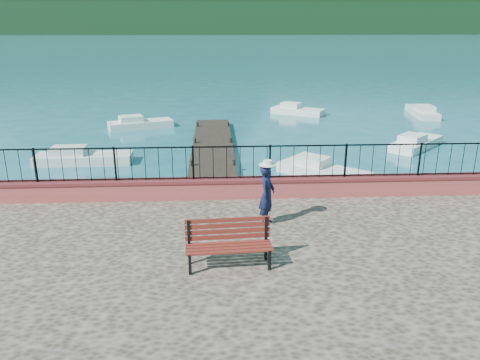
{
  "coord_description": "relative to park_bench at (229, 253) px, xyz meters",
  "views": [
    {
      "loc": [
        -1.86,
        -9.13,
        6.03
      ],
      "look_at": [
        -1.25,
        2.0,
        2.3
      ],
      "focal_mm": 35.0,
      "sensor_mm": 36.0,
      "label": 1
    }
  ],
  "objects": [
    {
      "name": "ground",
      "position": [
        1.62,
        0.38,
        -1.5
      ],
      "size": [
        2000.0,
        2000.0,
        0.0
      ],
      "primitive_type": "plane",
      "color": "#19596B",
      "rests_on": "ground"
    },
    {
      "name": "parapet",
      "position": [
        1.62,
        4.08,
        -0.01
      ],
      "size": [
        28.0,
        0.46,
        0.58
      ],
      "primitive_type": "cube",
      "color": "#AC3E46",
      "rests_on": "promenade"
    },
    {
      "name": "railing",
      "position": [
        1.62,
        4.08,
        0.76
      ],
      "size": [
        27.0,
        0.05,
        0.95
      ],
      "primitive_type": "cube",
      "color": "black",
      "rests_on": "parapet"
    },
    {
      "name": "dock",
      "position": [
        -0.38,
        12.38,
        -1.35
      ],
      "size": [
        2.0,
        16.0,
        0.3
      ],
      "primitive_type": "cube",
      "color": "#2D231C",
      "rests_on": "ground"
    },
    {
      "name": "far_forest",
      "position": [
        1.62,
        300.38,
        7.5
      ],
      "size": [
        900.0,
        60.0,
        18.0
      ],
      "primitive_type": "cube",
      "color": "black",
      "rests_on": "ground"
    },
    {
      "name": "foothills",
      "position": [
        1.62,
        360.38,
        20.5
      ],
      "size": [
        900.0,
        120.0,
        44.0
      ],
      "primitive_type": "cube",
      "color": "black",
      "rests_on": "ground"
    },
    {
      "name": "companion_hill",
      "position": [
        221.62,
        560.38,
        -1.5
      ],
      "size": [
        448.0,
        384.0,
        180.0
      ],
      "primitive_type": "ellipsoid",
      "color": "#142D23",
      "rests_on": "ground"
    },
    {
      "name": "park_bench",
      "position": [
        0.0,
        0.0,
        0.0
      ],
      "size": [
        1.82,
        0.7,
        0.99
      ],
      "rotation": [
        0.0,
        0.0,
        0.07
      ],
      "color": "black",
      "rests_on": "promenade"
    },
    {
      "name": "person",
      "position": [
        1.03,
        2.16,
        0.48
      ],
      "size": [
        0.57,
        0.67,
        1.55
      ],
      "primitive_type": "imported",
      "rotation": [
        0.0,
        0.0,
        1.16
      ],
      "color": "black",
      "rests_on": "promenade"
    },
    {
      "name": "hat",
      "position": [
        1.03,
        2.16,
        1.31
      ],
      "size": [
        0.44,
        0.44,
        0.12
      ],
      "primitive_type": "cylinder",
      "color": "white",
      "rests_on": "person"
    },
    {
      "name": "boat_0",
      "position": [
        -6.23,
        12.05,
        -1.1
      ],
      "size": [
        4.31,
        1.4,
        0.8
      ],
      "primitive_type": "cube",
      "rotation": [
        0.0,
        0.0,
        0.02
      ],
      "color": "silver",
      "rests_on": "ground"
    },
    {
      "name": "boat_1",
      "position": [
        4.21,
        9.47,
        -1.1
      ],
      "size": [
        3.72,
        3.56,
        0.8
      ],
      "primitive_type": "cube",
      "rotation": [
        0.0,
        0.0,
        -0.74
      ],
      "color": "silver",
      "rests_on": "ground"
    },
    {
      "name": "boat_2",
      "position": [
        10.02,
        13.97,
        -1.1
      ],
      "size": [
        3.6,
        3.55,
        0.8
      ],
      "primitive_type": "cube",
      "rotation": [
        0.0,
        0.0,
        0.77
      ],
      "color": "white",
      "rests_on": "ground"
    },
    {
      "name": "boat_3",
      "position": [
        -4.77,
        19.63,
        -1.1
      ],
      "size": [
        4.03,
        2.51,
        0.8
      ],
      "primitive_type": "cube",
      "rotation": [
        0.0,
        0.0,
        0.34
      ],
      "color": "silver",
      "rests_on": "ground"
    },
    {
      "name": "boat_4",
      "position": [
        5.58,
        23.59,
        -1.1
      ],
      "size": [
        3.78,
        2.99,
        0.8
      ],
      "primitive_type": "cube",
      "rotation": [
        0.0,
        0.0,
        -0.54
      ],
      "color": "white",
      "rests_on": "ground"
    },
    {
      "name": "boat_5",
      "position": [
        14.13,
        22.77,
        -1.1
      ],
      "size": [
        1.9,
        4.46,
        0.8
      ],
      "primitive_type": "cube",
      "rotation": [
        0.0,
        0.0,
        1.43
      ],
      "color": "silver",
      "rests_on": "ground"
    }
  ]
}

